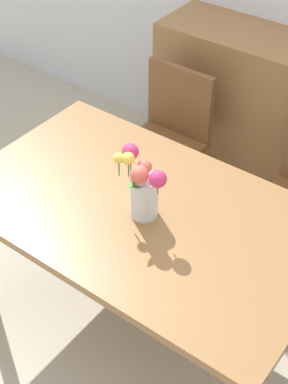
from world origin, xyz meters
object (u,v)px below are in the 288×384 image
dining_table (143,224)px  chair_left (168,134)px  dresser (267,119)px  flower_vase (142,185)px

dining_table → chair_left: chair_left is taller
dresser → chair_left: bearing=-126.4°
dining_table → dresser: 1.34m
dining_table → dresser: size_ratio=1.14×
chair_left → flower_vase: (0.46, -0.86, 0.42)m
dresser → flower_vase: bearing=-86.4°
dining_table → chair_left: size_ratio=1.78×
dining_table → dresser: bearing=92.7°
flower_vase → dresser: bearing=93.6°
chair_left → dresser: 0.63m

